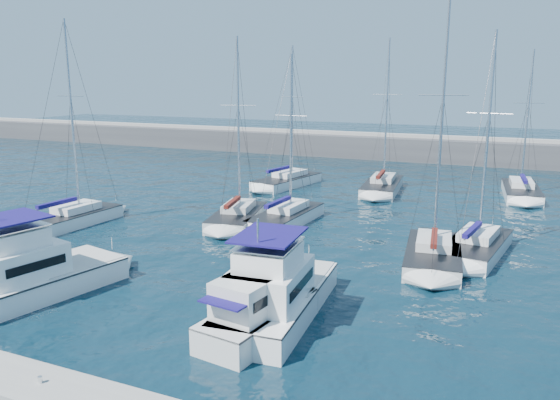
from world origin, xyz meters
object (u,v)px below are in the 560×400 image
at_px(sailboat_mid_d, 433,254).
at_px(sailboat_back_a, 287,181).
at_px(sailboat_mid_a, 73,218).
at_px(sailboat_back_b, 382,186).
at_px(motor_yacht_stbd_outer, 256,314).
at_px(sailboat_mid_e, 476,247).
at_px(sailboat_mid_c, 286,217).
at_px(sailboat_back_c, 521,191).
at_px(motor_yacht_stbd_inner, 276,295).
at_px(sailboat_mid_b, 237,217).
at_px(motor_yacht_port_inner, 32,274).

relative_size(sailboat_mid_d, sailboat_back_a, 1.11).
height_order(sailboat_mid_a, sailboat_back_b, sailboat_mid_a).
height_order(motor_yacht_stbd_outer, sailboat_mid_e, sailboat_mid_e).
xyz_separation_m(sailboat_mid_c, sailboat_back_c, (16.44, 17.87, 0.00)).
relative_size(motor_yacht_stbd_inner, sailboat_mid_d, 0.60).
distance_m(sailboat_mid_b, sailboat_back_c, 27.73).
bearing_deg(motor_yacht_stbd_inner, sailboat_mid_a, 152.33).
distance_m(sailboat_mid_a, sailboat_back_a, 22.50).
relative_size(motor_yacht_stbd_outer, sailboat_mid_d, 0.42).
bearing_deg(sailboat_back_c, sailboat_mid_a, -146.53).
height_order(motor_yacht_port_inner, sailboat_mid_a, sailboat_mid_a).
bearing_deg(motor_yacht_stbd_inner, sailboat_back_a, 107.31).
relative_size(sailboat_mid_c, sailboat_mid_e, 0.92).
bearing_deg(sailboat_mid_e, sailboat_mid_c, 179.89).
xyz_separation_m(motor_yacht_port_inner, sailboat_mid_a, (-8.39, 11.36, -0.60)).
height_order(sailboat_mid_d, sailboat_back_a, sailboat_mid_d).
relative_size(sailboat_mid_d, sailboat_mid_e, 1.14).
xyz_separation_m(motor_yacht_stbd_inner, sailboat_mid_e, (7.77, 13.53, -0.62)).
xyz_separation_m(sailboat_mid_a, sailboat_back_b, (18.63, 21.84, -0.02)).
height_order(sailboat_mid_c, sailboat_back_b, sailboat_back_b).
relative_size(sailboat_back_a, sailboat_back_c, 1.04).
bearing_deg(sailboat_mid_d, sailboat_mid_b, 160.31).
bearing_deg(sailboat_back_b, motor_yacht_stbd_inner, -91.20).
xyz_separation_m(motor_yacht_stbd_outer, sailboat_mid_a, (-20.82, 10.81, -0.41)).
height_order(sailboat_back_a, sailboat_back_c, sailboat_back_a).
bearing_deg(sailboat_back_c, sailboat_back_a, -174.50).
xyz_separation_m(motor_yacht_port_inner, motor_yacht_stbd_inner, (12.50, 2.49, 0.00)).
relative_size(motor_yacht_stbd_inner, sailboat_back_b, 0.64).
bearing_deg(sailboat_back_b, motor_yacht_port_inner, -112.55).
bearing_deg(motor_yacht_port_inner, sailboat_mid_c, 83.42).
distance_m(motor_yacht_port_inner, sailboat_back_b, 34.76).
height_order(motor_yacht_stbd_inner, sailboat_mid_c, sailboat_mid_c).
bearing_deg(motor_yacht_stbd_outer, sailboat_back_c, 81.99).
xyz_separation_m(motor_yacht_stbd_inner, motor_yacht_stbd_outer, (-0.07, -1.94, -0.19)).
bearing_deg(sailboat_mid_a, sailboat_back_c, 42.79).
xyz_separation_m(sailboat_mid_e, sailboat_back_a, (-19.66, 15.96, -0.00)).
distance_m(sailboat_mid_c, sailboat_back_a, 14.93).
xyz_separation_m(sailboat_mid_d, sailboat_back_b, (-7.80, 19.90, -0.02)).
height_order(motor_yacht_stbd_inner, sailboat_mid_e, sailboat_mid_e).
relative_size(sailboat_mid_b, sailboat_mid_d, 0.89).
bearing_deg(sailboat_back_a, motor_yacht_stbd_inner, -55.69).
bearing_deg(sailboat_mid_e, sailboat_back_b, 129.02).
bearing_deg(sailboat_mid_a, sailboat_mid_b, 29.67).
distance_m(sailboat_mid_c, sailboat_mid_e, 14.10).
distance_m(motor_yacht_stbd_outer, sailboat_back_a, 33.58).
distance_m(sailboat_mid_c, sailboat_mid_d, 12.69).
bearing_deg(sailboat_back_a, sailboat_mid_c, -55.08).
xyz_separation_m(sailboat_mid_b, sailboat_back_a, (-2.32, 15.28, -0.01)).
bearing_deg(sailboat_mid_c, sailboat_back_c, 50.77).
distance_m(motor_yacht_stbd_inner, sailboat_back_b, 30.80).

